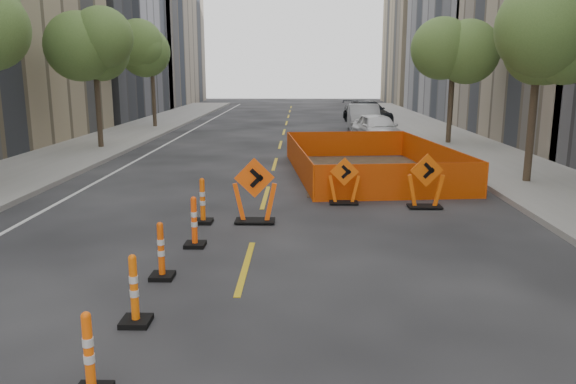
{
  "coord_description": "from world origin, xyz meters",
  "views": [
    {
      "loc": [
        1.04,
        -6.12,
        3.65
      ],
      "look_at": [
        0.77,
        5.67,
        1.1
      ],
      "focal_mm": 35.0,
      "sensor_mm": 36.0,
      "label": 1
    }
  ],
  "objects_px": {
    "channelizer_6": "(194,222)",
    "chevron_sign_left": "(255,191)",
    "chevron_sign_right": "(426,181)",
    "chevron_sign_center": "(344,181)",
    "channelizer_3": "(89,354)",
    "channelizer_7": "(203,201)",
    "channelizer_4": "(134,290)",
    "channelizer_5": "(161,250)",
    "parked_car_near": "(377,129)",
    "parked_car_mid": "(364,119)",
    "parked_car_far": "(367,112)"
  },
  "relations": [
    {
      "from": "parked_car_far",
      "to": "parked_car_mid",
      "type": "bearing_deg",
      "value": -113.17
    },
    {
      "from": "channelizer_5",
      "to": "chevron_sign_center",
      "type": "bearing_deg",
      "value": 57.71
    },
    {
      "from": "channelizer_6",
      "to": "chevron_sign_left",
      "type": "bearing_deg",
      "value": 59.96
    },
    {
      "from": "chevron_sign_right",
      "to": "channelizer_6",
      "type": "bearing_deg",
      "value": -153.57
    },
    {
      "from": "channelizer_3",
      "to": "parked_car_mid",
      "type": "height_order",
      "value": "parked_car_mid"
    },
    {
      "from": "channelizer_7",
      "to": "channelizer_4",
      "type": "bearing_deg",
      "value": -90.33
    },
    {
      "from": "chevron_sign_left",
      "to": "parked_car_far",
      "type": "bearing_deg",
      "value": 68.95
    },
    {
      "from": "chevron_sign_left",
      "to": "parked_car_mid",
      "type": "distance_m",
      "value": 21.34
    },
    {
      "from": "channelizer_3",
      "to": "channelizer_4",
      "type": "bearing_deg",
      "value": 90.99
    },
    {
      "from": "channelizer_7",
      "to": "parked_car_near",
      "type": "bearing_deg",
      "value": 67.92
    },
    {
      "from": "channelizer_3",
      "to": "channelizer_7",
      "type": "xyz_separation_m",
      "value": [
        0.0,
        7.46,
        0.05
      ]
    },
    {
      "from": "chevron_sign_right",
      "to": "parked_car_near",
      "type": "distance_m",
      "value": 13.77
    },
    {
      "from": "channelizer_7",
      "to": "chevron_sign_center",
      "type": "relative_size",
      "value": 0.85
    },
    {
      "from": "channelizer_6",
      "to": "chevron_sign_right",
      "type": "xyz_separation_m",
      "value": [
        5.61,
        3.54,
        0.21
      ]
    },
    {
      "from": "parked_car_near",
      "to": "parked_car_far",
      "type": "bearing_deg",
      "value": 77.78
    },
    {
      "from": "channelizer_4",
      "to": "chevron_sign_left",
      "type": "bearing_deg",
      "value": 77.09
    },
    {
      "from": "channelizer_7",
      "to": "chevron_sign_center",
      "type": "distance_m",
      "value": 4.16
    },
    {
      "from": "chevron_sign_left",
      "to": "channelizer_7",
      "type": "bearing_deg",
      "value": 174.43
    },
    {
      "from": "channelizer_6",
      "to": "chevron_sign_right",
      "type": "bearing_deg",
      "value": 32.29
    },
    {
      "from": "channelizer_3",
      "to": "parked_car_far",
      "type": "height_order",
      "value": "parked_car_far"
    },
    {
      "from": "channelizer_6",
      "to": "channelizer_7",
      "type": "bearing_deg",
      "value": 94.48
    },
    {
      "from": "channelizer_7",
      "to": "parked_car_mid",
      "type": "distance_m",
      "value": 21.73
    },
    {
      "from": "channelizer_7",
      "to": "parked_car_mid",
      "type": "xyz_separation_m",
      "value": [
        6.16,
        20.84,
        0.27
      ]
    },
    {
      "from": "chevron_sign_center",
      "to": "parked_car_mid",
      "type": "distance_m",
      "value": 18.91
    },
    {
      "from": "parked_car_near",
      "to": "chevron_sign_left",
      "type": "bearing_deg",
      "value": -116.31
    },
    {
      "from": "channelizer_4",
      "to": "channelizer_5",
      "type": "bearing_deg",
      "value": 92.01
    },
    {
      "from": "channelizer_4",
      "to": "chevron_sign_right",
      "type": "bearing_deg",
      "value": 51.5
    },
    {
      "from": "chevron_sign_right",
      "to": "parked_car_mid",
      "type": "relative_size",
      "value": 0.3
    },
    {
      "from": "channelizer_3",
      "to": "channelizer_5",
      "type": "xyz_separation_m",
      "value": [
        -0.1,
        3.73,
        0.01
      ]
    },
    {
      "from": "channelizer_6",
      "to": "parked_car_far",
      "type": "distance_m",
      "value": 29.38
    },
    {
      "from": "chevron_sign_left",
      "to": "parked_car_far",
      "type": "xyz_separation_m",
      "value": [
        5.77,
        26.62,
        -0.02
      ]
    },
    {
      "from": "chevron_sign_center",
      "to": "channelizer_3",
      "type": "bearing_deg",
      "value": -107.18
    },
    {
      "from": "chevron_sign_left",
      "to": "chevron_sign_center",
      "type": "bearing_deg",
      "value": 32.36
    },
    {
      "from": "chevron_sign_center",
      "to": "chevron_sign_right",
      "type": "xyz_separation_m",
      "value": [
        2.16,
        -0.43,
        0.09
      ]
    },
    {
      "from": "channelizer_3",
      "to": "parked_car_far",
      "type": "xyz_separation_m",
      "value": [
        7.03,
        34.16,
        0.27
      ]
    },
    {
      "from": "channelizer_5",
      "to": "chevron_sign_right",
      "type": "relative_size",
      "value": 0.7
    },
    {
      "from": "parked_car_mid",
      "to": "chevron_sign_center",
      "type": "bearing_deg",
      "value": -96.21
    },
    {
      "from": "channelizer_3",
      "to": "chevron_sign_right",
      "type": "relative_size",
      "value": 0.69
    },
    {
      "from": "channelizer_4",
      "to": "channelizer_7",
      "type": "bearing_deg",
      "value": 89.67
    },
    {
      "from": "chevron_sign_left",
      "to": "parked_car_far",
      "type": "relative_size",
      "value": 0.3
    },
    {
      "from": "channelizer_4",
      "to": "channelizer_5",
      "type": "distance_m",
      "value": 1.87
    },
    {
      "from": "channelizer_7",
      "to": "chevron_sign_left",
      "type": "relative_size",
      "value": 0.7
    },
    {
      "from": "channelizer_5",
      "to": "parked_car_mid",
      "type": "relative_size",
      "value": 0.21
    },
    {
      "from": "chevron_sign_right",
      "to": "parked_car_far",
      "type": "xyz_separation_m",
      "value": [
        1.28,
        25.01,
        0.04
      ]
    },
    {
      "from": "channelizer_6",
      "to": "chevron_sign_left",
      "type": "xyz_separation_m",
      "value": [
        1.12,
        1.94,
        0.26
      ]
    },
    {
      "from": "channelizer_6",
      "to": "channelizer_5",
      "type": "bearing_deg",
      "value": -97.45
    },
    {
      "from": "channelizer_4",
      "to": "chevron_sign_left",
      "type": "height_order",
      "value": "chevron_sign_left"
    },
    {
      "from": "channelizer_7",
      "to": "chevron_sign_right",
      "type": "bearing_deg",
      "value": 16.26
    },
    {
      "from": "chevron_sign_left",
      "to": "chevron_sign_center",
      "type": "relative_size",
      "value": 1.22
    },
    {
      "from": "chevron_sign_right",
      "to": "parked_car_near",
      "type": "xyz_separation_m",
      "value": [
        0.51,
        13.76,
        0.02
      ]
    }
  ]
}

